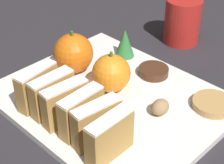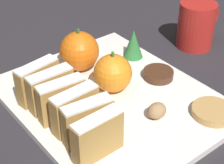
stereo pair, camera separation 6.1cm
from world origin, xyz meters
The scene contains 15 objects.
ground_plane centered at (0.00, 0.00, 0.00)m, with size 6.00×6.00×0.00m, color #28262B.
serving_platter centered at (0.00, 0.00, 0.01)m, with size 0.30×0.36×0.01m.
stollen_slice_front centered at (-0.10, -0.09, 0.04)m, with size 0.07×0.02×0.07m.
stollen_slice_second centered at (-0.09, -0.06, 0.04)m, with size 0.08×0.03×0.07m.
stollen_slice_third centered at (-0.09, -0.03, 0.04)m, with size 0.07×0.02×0.07m.
stollen_slice_fourth centered at (-0.09, 0.01, 0.04)m, with size 0.08×0.03×0.07m.
stollen_slice_fifth centered at (-0.09, 0.04, 0.04)m, with size 0.07×0.02×0.07m.
stollen_slice_sixth centered at (-0.10, 0.07, 0.04)m, with size 0.08×0.03×0.07m.
orange_near centered at (0.01, 0.11, 0.05)m, with size 0.07×0.07×0.08m.
orange_far centered at (0.01, 0.02, 0.04)m, with size 0.07×0.07×0.07m.
walnut centered at (0.02, -0.08, 0.02)m, with size 0.03×0.03×0.03m.
chocolate_cookie centered at (0.10, -0.01, 0.02)m, with size 0.05×0.05×0.01m.
gingerbread_cookie centered at (0.09, -0.13, 0.02)m, with size 0.07×0.07×0.01m.
evergreen_sprig centered at (0.11, 0.08, 0.04)m, with size 0.04×0.04×0.06m.
coffee_mug centered at (0.26, 0.05, 0.05)m, with size 0.11×0.08×0.10m.
Camera 2 is at (-0.31, -0.39, 0.39)m, focal length 60.00 mm.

